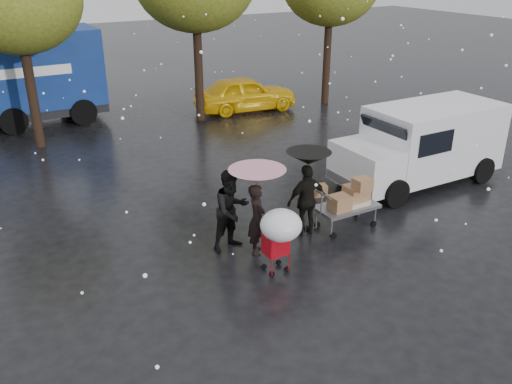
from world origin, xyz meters
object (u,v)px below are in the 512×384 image
person_pink (257,219)px  yellow_taxi (245,94)px  person_black (307,200)px  vendor_cart (350,199)px  white_van (423,143)px  shopping_cart (280,228)px

person_pink → yellow_taxi: (5.43, 10.48, -0.09)m
person_black → vendor_cart: size_ratio=1.14×
person_black → white_van: bearing=-164.4°
person_black → vendor_cart: person_black is taller
person_black → white_van: (4.67, 1.05, 0.30)m
person_pink → person_black: size_ratio=0.93×
shopping_cart → person_black: bearing=39.1°
person_pink → vendor_cart: person_pink is taller
person_pink → white_van: bearing=-42.6°
person_black → shopping_cart: (-1.48, -1.20, 0.20)m
person_pink → white_van: 6.22m
vendor_cart → yellow_taxi: 10.93m
person_pink → yellow_taxi: 11.81m
person_pink → person_black: 1.43m
yellow_taxi → white_van: bearing=-168.5°
white_van → person_pink: bearing=-168.7°
vendor_cart → person_pink: bearing=178.8°
white_van → vendor_cart: bearing=-160.4°
person_black → vendor_cart: (1.09, -0.23, -0.14)m
person_pink → vendor_cart: (2.51, -0.05, -0.08)m
person_black → person_pink: bearing=10.0°
vendor_cart → white_van: size_ratio=0.31×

